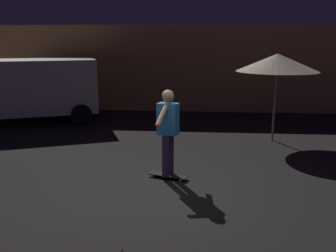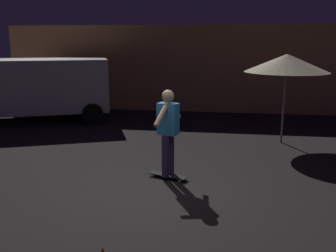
# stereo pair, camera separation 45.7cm
# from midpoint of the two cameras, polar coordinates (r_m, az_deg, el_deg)

# --- Properties ---
(ground_plane) EXTENTS (28.00, 28.00, 0.00)m
(ground_plane) POSITION_cam_midpoint_polar(r_m,az_deg,el_deg) (6.58, -3.73, -10.47)
(ground_plane) COLOR black
(low_building) EXTENTS (13.54, 3.53, 3.18)m
(low_building) POSITION_cam_midpoint_polar(r_m,az_deg,el_deg) (15.50, -0.16, 9.34)
(low_building) COLOR tan
(low_building) RESTS_ON ground_plane
(parked_van) EXTENTS (4.98, 3.58, 2.03)m
(parked_van) POSITION_cam_midpoint_polar(r_m,az_deg,el_deg) (12.87, -22.66, 5.60)
(parked_van) COLOR silver
(parked_van) RESTS_ON ground_plane
(patio_umbrella) EXTENTS (2.10, 2.10, 2.30)m
(patio_umbrella) POSITION_cam_midpoint_polar(r_m,az_deg,el_deg) (9.88, 15.33, 9.46)
(patio_umbrella) COLOR slate
(patio_umbrella) RESTS_ON ground_plane
(skateboard_ridden) EXTENTS (0.80, 0.45, 0.07)m
(skateboard_ridden) POSITION_cam_midpoint_polar(r_m,az_deg,el_deg) (7.25, -1.82, -7.69)
(skateboard_ridden) COLOR black
(skateboard_ridden) RESTS_ON ground_plane
(skater) EXTENTS (0.43, 0.96, 1.67)m
(skater) POSITION_cam_midpoint_polar(r_m,az_deg,el_deg) (6.96, -1.88, -0.12)
(skater) COLOR #382D4C
(skater) RESTS_ON skateboard_ridden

